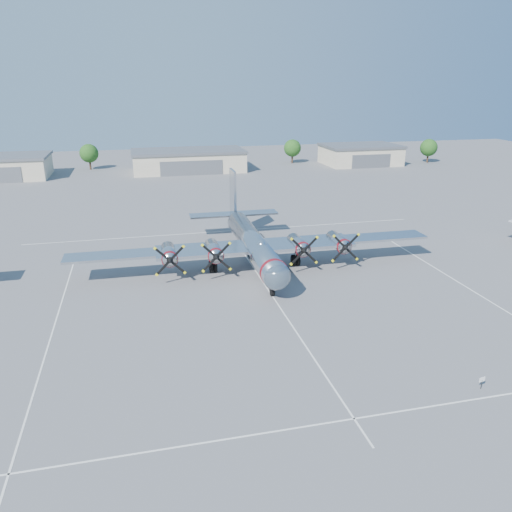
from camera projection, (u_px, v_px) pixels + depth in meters
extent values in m
plane|color=#525255|center=(271.00, 294.00, 54.48)|extent=(260.00, 260.00, 0.00)
cube|color=silver|center=(50.00, 338.00, 45.05)|extent=(0.15, 40.00, 0.01)
cube|color=silver|center=(284.00, 313.00, 49.89)|extent=(0.15, 40.00, 0.01)
cube|color=silver|center=(476.00, 293.00, 54.74)|extent=(0.15, 40.00, 0.01)
cube|color=silver|center=(354.00, 419.00, 34.29)|extent=(60.00, 0.15, 0.01)
cube|color=silver|center=(229.00, 231.00, 77.43)|extent=(60.00, 0.15, 0.01)
cube|color=#BAAE94|center=(0.00, 168.00, 119.04)|extent=(22.00, 14.00, 4.80)
cube|color=#BAAE94|center=(188.00, 162.00, 128.95)|extent=(28.00, 14.00, 4.80)
cube|color=slate|center=(188.00, 151.00, 128.05)|extent=(28.60, 14.60, 0.60)
cube|color=slate|center=(192.00, 168.00, 122.68)|extent=(15.40, 0.20, 3.60)
cube|color=#BAAE94|center=(360.00, 155.00, 139.51)|extent=(20.00, 14.00, 4.80)
cube|color=slate|center=(361.00, 146.00, 138.62)|extent=(20.60, 14.60, 0.60)
cube|color=slate|center=(371.00, 161.00, 133.24)|extent=(11.00, 0.20, 3.60)
cylinder|color=#382619|center=(90.00, 164.00, 131.12)|extent=(0.50, 0.50, 2.80)
sphere|color=#1C4814|center=(89.00, 153.00, 130.18)|extent=(4.80, 4.80, 4.80)
cylinder|color=#382619|center=(292.00, 158.00, 141.39)|extent=(0.50, 0.50, 2.80)
sphere|color=#1C4814|center=(292.00, 148.00, 140.45)|extent=(4.80, 4.80, 4.80)
cylinder|color=#382619|center=(428.00, 158.00, 142.41)|extent=(0.50, 0.50, 2.80)
sphere|color=#1C4814|center=(429.00, 148.00, 141.47)|extent=(4.80, 4.80, 4.80)
cylinder|color=black|center=(481.00, 384.00, 37.51)|extent=(0.06, 0.06, 0.77)
cube|color=white|center=(482.00, 380.00, 37.37)|extent=(0.53, 0.12, 0.38)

